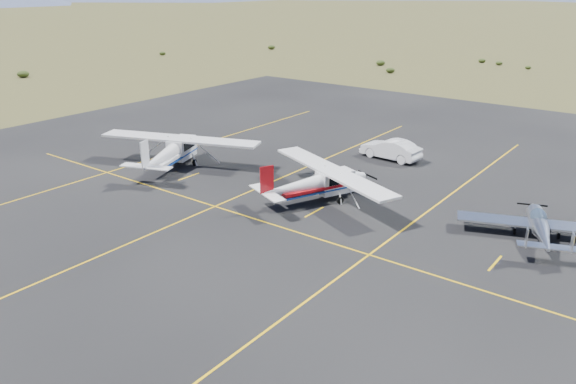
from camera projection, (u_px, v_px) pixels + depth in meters
ground at (451, 227)px, 32.31m from camera, size 1600.00×1600.00×0.00m
apron at (347, 200)px, 36.25m from camera, size 72.00×72.00×0.02m
aircraft_low_wing at (539, 225)px, 30.30m from camera, size 6.26×8.40×1.86m
aircraft_cessna at (317, 182)px, 35.51m from camera, size 8.42×11.31×2.95m
aircraft_plain at (172, 151)px, 41.73m from camera, size 8.88×12.34×3.19m
sedan at (391, 149)px, 44.26m from camera, size 2.02×4.94×1.59m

